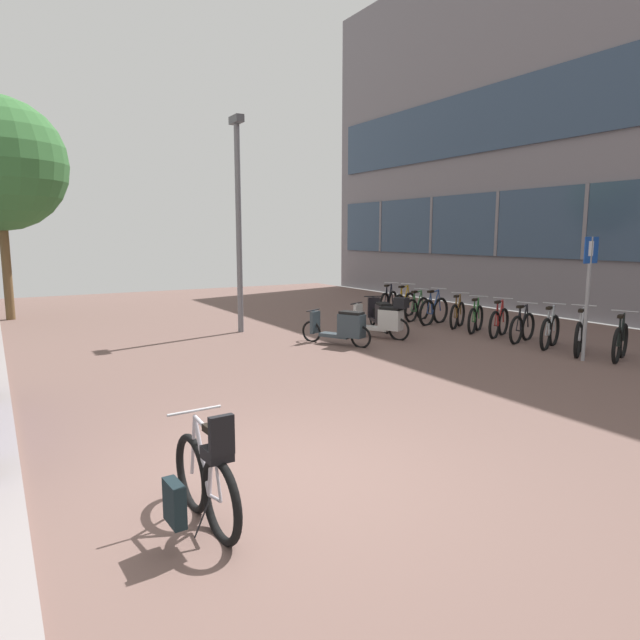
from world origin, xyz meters
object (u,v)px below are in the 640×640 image
bicycle_rack_08 (417,309)px  scooter_near (343,327)px  bicycle_rack_03 (522,328)px  bicycle_rack_05 (476,319)px  bicycle_rack_07 (434,311)px  bicycle_rack_10 (389,303)px  bicycle_rack_01 (580,336)px  bicycle_rack_02 (550,332)px  lamp_post (238,214)px  scooter_far (384,319)px  parking_sign (588,285)px  bicycle_rack_09 (404,305)px  bicycle_foreground (204,482)px  bicycle_rack_06 (457,315)px  bicycle_rack_00 (620,342)px  scooter_mid (381,315)px  bicycle_rack_04 (499,323)px

bicycle_rack_08 → scooter_near: bearing=-152.3°
bicycle_rack_03 → bicycle_rack_05: 1.50m
bicycle_rack_07 → bicycle_rack_10: (0.17, 2.25, -0.01)m
bicycle_rack_01 → bicycle_rack_02: bearing=87.9°
bicycle_rack_08 → lamp_post: 5.81m
bicycle_rack_07 → bicycle_rack_01: bearing=-90.8°
bicycle_rack_08 → scooter_far: scooter_far is taller
bicycle_rack_05 → bicycle_rack_02: bearing=-92.1°
parking_sign → bicycle_rack_08: bearing=83.5°
bicycle_rack_03 → bicycle_rack_07: (0.02, 3.00, 0.03)m
bicycle_rack_02 → bicycle_rack_09: (0.21, 5.25, 0.01)m
bicycle_rack_08 → parking_sign: (-0.65, -5.71, 1.16)m
scooter_near → lamp_post: lamp_post is taller
bicycle_rack_02 → lamp_post: lamp_post is taller
bicycle_foreground → lamp_post: size_ratio=0.26×
bicycle_foreground → bicycle_rack_06: bearing=35.3°
bicycle_rack_07 → bicycle_rack_00: bearing=-88.9°
bicycle_rack_09 → scooter_far: bearing=-136.3°
bicycle_rack_01 → lamp_post: lamp_post is taller
bicycle_rack_09 → scooter_far: (-2.67, -2.55, 0.10)m
bicycle_rack_05 → bicycle_rack_09: 3.01m
bicycle_rack_01 → bicycle_rack_05: 3.00m
bicycle_foreground → parking_sign: (8.44, 2.29, 1.10)m
scooter_mid → scooter_far: size_ratio=1.08×
bicycle_rack_09 → bicycle_rack_10: size_ratio=1.09×
bicycle_rack_07 → bicycle_rack_03: bearing=-90.4°
bicycle_rack_04 → lamp_post: bearing=143.7°
bicycle_rack_04 → bicycle_rack_02: bearing=-93.4°
bicycle_rack_01 → parking_sign: (-0.54, -0.45, 1.13)m
bicycle_rack_06 → parking_sign: size_ratio=0.48×
bicycle_rack_10 → scooter_far: 4.24m
scooter_mid → lamp_post: size_ratio=0.33×
scooter_mid → bicycle_rack_06: bearing=-19.3°
bicycle_rack_05 → bicycle_rack_10: size_ratio=0.93×
bicycle_rack_08 → bicycle_rack_10: size_ratio=1.03×
bicycle_foreground → scooter_near: (5.24, 5.98, 0.02)m
bicycle_rack_00 → bicycle_rack_07: (-0.10, 5.26, 0.01)m
bicycle_rack_07 → bicycle_rack_08: size_ratio=1.09×
bicycle_rack_03 → lamp_post: (-5.06, 4.52, 2.62)m
lamp_post → bicycle_rack_08: bearing=-8.5°
bicycle_rack_01 → parking_sign: size_ratio=0.55×
bicycle_rack_08 → scooter_mid: 2.06m
bicycle_rack_00 → scooter_near: size_ratio=0.80×
bicycle_rack_02 → bicycle_rack_03: size_ratio=1.01×
bicycle_rack_06 → lamp_post: (-5.23, 2.27, 2.61)m
bicycle_rack_00 → scooter_near: bicycle_rack_00 is taller
scooter_mid → bicycle_rack_02: bearing=-63.9°
bicycle_rack_02 → bicycle_rack_06: 3.01m
bicycle_rack_04 → scooter_mid: 2.91m
bicycle_foreground → bicycle_rack_10: bearing=45.9°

